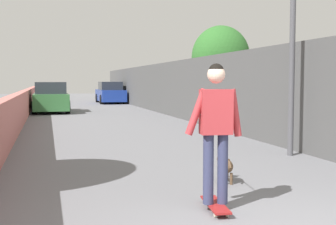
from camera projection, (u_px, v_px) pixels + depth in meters
The scene contains 10 objects.
ground_plane at pixel (108, 122), 17.36m from camera, with size 80.00×80.00×0.00m, color slate.
wall_left at pixel (17, 112), 14.53m from camera, with size 48.00×0.30×1.17m, color #CC726B.
fence_right at pixel (204, 91), 16.20m from camera, with size 48.00×0.30×2.47m, color #4C4C4C.
tree_right_near at pixel (221, 58), 17.35m from camera, with size 2.28×2.28×3.76m.
lamp_post at pixel (293, 15), 9.25m from camera, with size 0.36×0.36×4.35m.
skateboard at pixel (215, 205), 5.44m from camera, with size 0.82×0.30×0.08m.
person_skateboarder at pixel (216, 122), 5.37m from camera, with size 0.26×0.72×1.72m.
dog at pixel (225, 165), 6.92m from camera, with size 1.65×0.83×1.06m.
car_near at pixel (51, 98), 22.51m from camera, with size 4.05×1.80×1.54m.
car_far at pixel (110, 93), 31.95m from camera, with size 4.38×1.80×1.54m.
Camera 1 is at (-3.30, 2.28, 1.59)m, focal length 47.24 mm.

